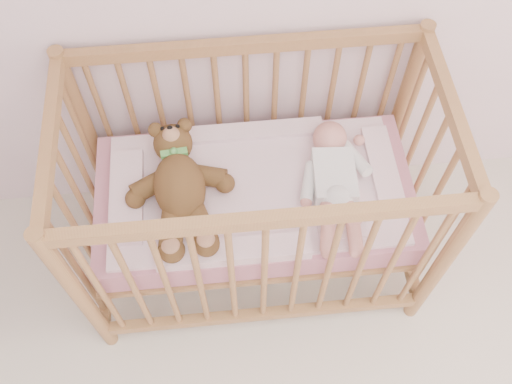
{
  "coord_description": "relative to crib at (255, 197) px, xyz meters",
  "views": [
    {
      "loc": [
        -0.41,
        0.48,
        2.41
      ],
      "look_at": [
        -0.31,
        1.55,
        0.62
      ],
      "focal_mm": 40.0,
      "sensor_mm": 36.0,
      "label": 1
    }
  ],
  "objects": [
    {
      "name": "crib",
      "position": [
        0.0,
        0.0,
        0.0
      ],
      "size": [
        1.36,
        0.76,
        1.0
      ],
      "primitive_type": null,
      "color": "#A87F47",
      "rests_on": "floor"
    },
    {
      "name": "mattress",
      "position": [
        0.0,
        0.0,
        -0.01
      ],
      "size": [
        1.22,
        0.62,
        0.13
      ],
      "primitive_type": "cube",
      "color": "#C97D8C",
      "rests_on": "crib"
    },
    {
      "name": "blanket",
      "position": [
        0.0,
        0.0,
        0.06
      ],
      "size": [
        1.1,
        0.58,
        0.06
      ],
      "primitive_type": null,
      "color": "#F3A7BA",
      "rests_on": "mattress"
    },
    {
      "name": "baby",
      "position": [
        0.29,
        -0.02,
        0.14
      ],
      "size": [
        0.32,
        0.61,
        0.14
      ],
      "primitive_type": null,
      "rotation": [
        0.0,
        0.0,
        -0.07
      ],
      "color": "white",
      "rests_on": "blanket"
    },
    {
      "name": "teddy_bear",
      "position": [
        -0.28,
        -0.02,
        0.15
      ],
      "size": [
        0.48,
        0.64,
        0.17
      ],
      "primitive_type": null,
      "rotation": [
        0.0,
        0.0,
        0.1
      ],
      "color": "brown",
      "rests_on": "blanket"
    }
  ]
}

